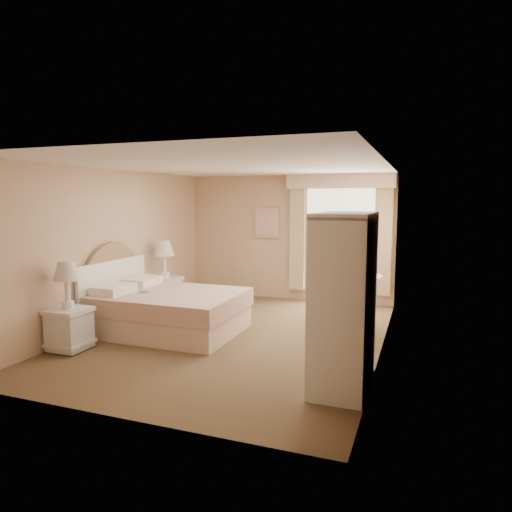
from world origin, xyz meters
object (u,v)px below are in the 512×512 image
at_px(bed, 164,309).
at_px(armoire, 345,315).
at_px(nightstand_near, 69,317).
at_px(cafe_chair, 345,289).
at_px(nightstand_far, 165,284).
at_px(round_table, 357,292).

height_order(bed, armoire, armoire).
relative_size(nightstand_near, armoire, 0.63).
relative_size(cafe_chair, armoire, 0.47).
height_order(bed, nightstand_near, bed).
xyz_separation_m(nightstand_far, cafe_chair, (3.21, 0.50, 0.03)).
bearing_deg(round_table, cafe_chair, 124.83).
distance_m(nightstand_far, cafe_chair, 3.24).
relative_size(nightstand_far, round_table, 1.53).
relative_size(nightstand_near, round_table, 1.45).
xyz_separation_m(nightstand_far, armoire, (3.65, -2.31, 0.31)).
xyz_separation_m(nightstand_near, cafe_chair, (3.21, 2.91, 0.06)).
distance_m(nightstand_near, cafe_chair, 4.33).
height_order(round_table, armoire, armoire).
bearing_deg(nightstand_near, round_table, 36.50).
height_order(nightstand_far, armoire, armoire).
distance_m(bed, armoire, 3.17).
distance_m(nightstand_far, armoire, 4.33).
bearing_deg(round_table, nightstand_near, -143.50).
xyz_separation_m(bed, round_table, (2.73, 1.33, 0.20)).
xyz_separation_m(nightstand_far, round_table, (3.45, 0.14, 0.07)).
height_order(nightstand_near, round_table, nightstand_near).
relative_size(round_table, cafe_chair, 0.94).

